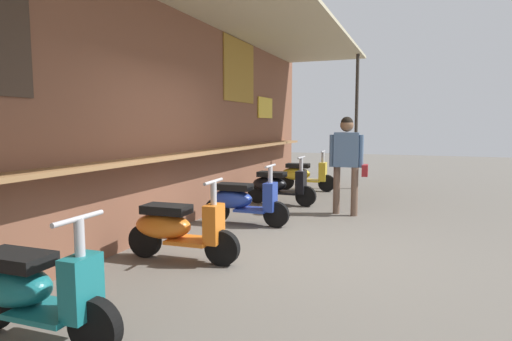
# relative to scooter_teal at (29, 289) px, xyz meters

# --- Properties ---
(ground_plane) EXTENTS (37.17, 37.17, 0.00)m
(ground_plane) POSITION_rel_scooter_teal_xyz_m (2.93, -1.08, -0.39)
(ground_plane) COLOR #605B54
(market_stall_facade) EXTENTS (13.27, 2.30, 3.42)m
(market_stall_facade) POSITION_rel_scooter_teal_xyz_m (2.93, 0.80, 1.51)
(market_stall_facade) COLOR brown
(market_stall_facade) RESTS_ON ground_plane
(scooter_teal) EXTENTS (0.46, 1.40, 0.97)m
(scooter_teal) POSITION_rel_scooter_teal_xyz_m (0.00, 0.00, 0.00)
(scooter_teal) COLOR #197075
(scooter_teal) RESTS_ON ground_plane
(scooter_orange) EXTENTS (0.47, 1.40, 0.97)m
(scooter_orange) POSITION_rel_scooter_teal_xyz_m (2.01, -0.00, 0.00)
(scooter_orange) COLOR orange
(scooter_orange) RESTS_ON ground_plane
(scooter_blue) EXTENTS (0.46, 1.40, 0.97)m
(scooter_blue) POSITION_rel_scooter_teal_xyz_m (3.95, -0.00, 0.00)
(scooter_blue) COLOR #233D9E
(scooter_blue) RESTS_ON ground_plane
(scooter_black) EXTENTS (0.46, 1.40, 0.97)m
(scooter_black) POSITION_rel_scooter_teal_xyz_m (5.80, 0.00, 0.00)
(scooter_black) COLOR black
(scooter_black) RESTS_ON ground_plane
(scooter_yellow) EXTENTS (0.48, 1.40, 0.97)m
(scooter_yellow) POSITION_rel_scooter_teal_xyz_m (7.74, -0.00, 0.00)
(scooter_yellow) COLOR gold
(scooter_yellow) RESTS_ON ground_plane
(shopper_browsing) EXTENTS (0.30, 0.67, 1.72)m
(shopper_browsing) POSITION_rel_scooter_teal_xyz_m (5.31, -1.43, 0.67)
(shopper_browsing) COLOR brown
(shopper_browsing) RESTS_ON ground_plane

